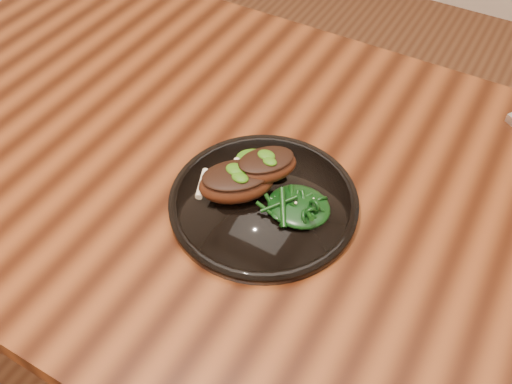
% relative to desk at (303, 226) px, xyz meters
% --- Properties ---
extents(desk, '(1.60, 0.80, 0.75)m').
position_rel_desk_xyz_m(desk, '(0.00, 0.00, 0.00)').
color(desk, black).
rests_on(desk, ground).
extents(plate, '(0.27, 0.27, 0.02)m').
position_rel_desk_xyz_m(plate, '(-0.04, -0.06, 0.09)').
color(plate, black).
rests_on(plate, desk).
extents(lamb_chop_front, '(0.13, 0.12, 0.05)m').
position_rel_desk_xyz_m(lamb_chop_front, '(-0.08, -0.07, 0.12)').
color(lamb_chop_front, '#461D0D').
rests_on(lamb_chop_front, plate).
extents(lamb_chop_back, '(0.10, 0.11, 0.04)m').
position_rel_desk_xyz_m(lamb_chop_back, '(-0.05, -0.03, 0.14)').
color(lamb_chop_back, '#461D0D').
rests_on(lamb_chop_back, plate).
extents(herb_smear, '(0.09, 0.06, 0.01)m').
position_rel_desk_xyz_m(herb_smear, '(-0.07, 0.00, 0.10)').
color(herb_smear, '#1F4F08').
rests_on(herb_smear, plate).
extents(greens_heap, '(0.09, 0.08, 0.03)m').
position_rel_desk_xyz_m(greens_heap, '(0.01, -0.05, 0.11)').
color(greens_heap, black).
rests_on(greens_heap, plate).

